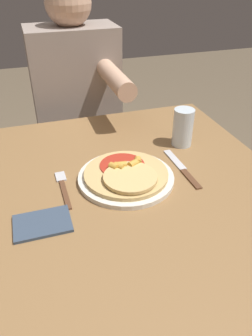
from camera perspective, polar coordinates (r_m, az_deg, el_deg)
The scene contains 8 objects.
dining_table at distance 0.99m, azimuth -2.18°, elevation -8.83°, with size 0.99×0.96×0.76m.
plate at distance 0.94m, azimuth 0.00°, elevation -1.68°, with size 0.27×0.27×0.01m.
pizza at distance 0.92m, azimuth 0.11°, elevation -0.98°, with size 0.24×0.24×0.04m.
fork at distance 0.93m, azimuth -10.87°, elevation -3.23°, with size 0.03×0.18×0.00m.
knife at distance 1.00m, azimuth 9.78°, elevation -0.12°, with size 0.03×0.22×0.00m.
drinking_glass at distance 1.11m, azimuth 9.88°, elevation 6.97°, with size 0.07×0.07×0.13m.
napkin at distance 0.82m, azimuth -14.35°, elevation -9.34°, with size 0.14×0.10×0.01m.
person_diner at distance 1.53m, azimuth -8.38°, elevation 10.41°, with size 0.37×0.52×1.23m.
Camera 1 is at (-0.19, -0.71, 1.30)m, focal length 35.00 mm.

